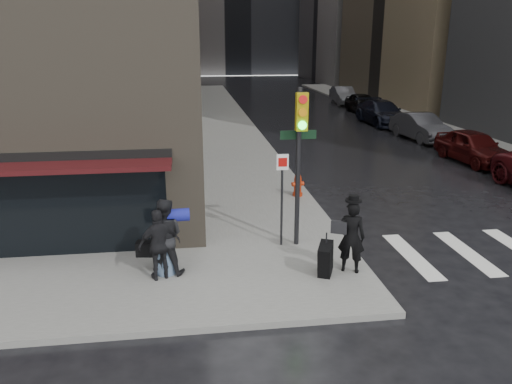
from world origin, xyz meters
TOP-DOWN VIEW (x-y plane):
  - ground at (0.00, 0.00)m, footprint 140.00×140.00m
  - sidewalk_left at (0.00, 27.00)m, footprint 4.00×50.00m
  - sidewalk_right at (13.50, 27.00)m, footprint 3.00×50.00m
  - storefront at (-7.00, 1.90)m, footprint 8.40×1.11m
  - man_overcoat at (1.30, 0.02)m, footprint 1.33×0.87m
  - man_jeans at (-3.03, 0.55)m, footprint 1.34×0.84m
  - man_greycoat at (-3.13, 0.28)m, footprint 1.09×0.74m
  - traffic_light at (0.46, 1.80)m, footprint 1.07×0.47m
  - fire_hydrant at (1.49, 6.27)m, footprint 0.47×0.36m
  - parked_car_1 at (10.92, 10.78)m, footprint 2.14×4.62m
  - parked_car_2 at (10.95, 16.41)m, footprint 2.05×4.76m
  - parked_car_3 at (10.80, 22.04)m, footprint 2.40×5.57m
  - parked_car_4 at (11.38, 27.66)m, footprint 1.81×4.49m
  - parked_car_5 at (11.56, 33.29)m, footprint 1.96×4.79m

SIDE VIEW (x-z plane):
  - ground at x=0.00m, z-range 0.00..0.00m
  - sidewalk_left at x=0.00m, z-range 0.00..0.15m
  - sidewalk_right at x=13.50m, z-range 0.00..0.15m
  - fire_hydrant at x=1.49m, z-range 0.11..0.92m
  - parked_car_2 at x=10.95m, z-range 0.00..1.53m
  - parked_car_4 at x=11.38m, z-range 0.00..1.53m
  - parked_car_1 at x=10.92m, z-range 0.00..1.53m
  - parked_car_5 at x=11.56m, z-range 0.00..1.55m
  - parked_car_3 at x=10.80m, z-range 0.00..1.60m
  - man_overcoat at x=1.30m, z-range -0.01..1.98m
  - man_greycoat at x=-3.13m, z-range 0.15..1.87m
  - man_jeans at x=-3.03m, z-range 0.15..2.05m
  - storefront at x=-7.00m, z-range 0.41..3.24m
  - traffic_light at x=0.46m, z-range 0.77..5.06m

